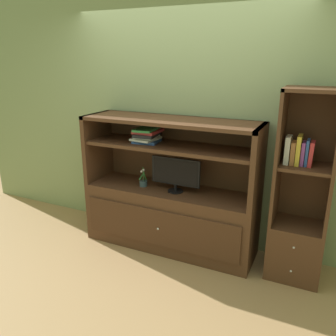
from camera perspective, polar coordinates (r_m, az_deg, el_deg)
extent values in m
plane|color=tan|center=(3.69, -2.40, -15.28)|extent=(8.00, 8.00, 0.00)
cube|color=#8C9E6B|center=(3.82, 2.59, 8.57)|extent=(6.00, 0.10, 2.80)
cube|color=#4C2D1C|center=(3.83, 0.32, -8.14)|extent=(1.86, 0.54, 0.67)
cube|color=#462A19|center=(3.61, -1.57, -9.88)|extent=(1.71, 0.02, 0.40)
sphere|color=silver|center=(3.60, -1.67, -9.97)|extent=(0.02, 0.02, 0.02)
cube|color=#4C2D1C|center=(4.03, -11.41, 3.57)|extent=(0.05, 0.54, 0.75)
cube|color=#4C2D1C|center=(3.32, 14.63, 0.28)|extent=(0.05, 0.54, 0.75)
cube|color=#4C2D1C|center=(3.81, 1.98, 3.09)|extent=(1.86, 0.02, 0.75)
cube|color=#4C2D1C|center=(3.50, 0.35, 7.79)|extent=(1.86, 0.54, 0.04)
cube|color=#4C2D1C|center=(3.56, 0.34, 3.55)|extent=(1.76, 0.48, 0.04)
cylinder|color=black|center=(3.63, 1.24, -3.79)|extent=(0.16, 0.16, 0.01)
cylinder|color=black|center=(3.62, 1.24, -3.22)|extent=(0.03, 0.03, 0.07)
cube|color=black|center=(3.56, 1.26, -0.58)|extent=(0.53, 0.02, 0.29)
cube|color=black|center=(3.55, 1.17, -0.65)|extent=(0.49, 0.00, 0.26)
cylinder|color=#384C56|center=(3.78, -4.08, -2.55)|extent=(0.08, 0.08, 0.06)
cylinder|color=#3D6B33|center=(3.74, -4.12, -0.98)|extent=(0.01, 0.01, 0.16)
cube|color=#2D7A38|center=(3.75, -3.81, -1.42)|extent=(0.02, 0.10, 0.13)
cube|color=#2D7A38|center=(3.77, -4.34, -1.32)|extent=(0.03, 0.09, 0.07)
sphere|color=silver|center=(3.74, -4.10, -0.38)|extent=(0.03, 0.03, 0.03)
sphere|color=silver|center=(3.72, -4.01, -0.29)|extent=(0.02, 0.02, 0.02)
sphere|color=silver|center=(3.73, -4.40, -0.56)|extent=(0.02, 0.02, 0.02)
cube|color=#2D519E|center=(3.67, -3.49, 4.49)|extent=(0.28, 0.27, 0.03)
cube|color=silver|center=(3.66, -3.67, 4.86)|extent=(0.26, 0.30, 0.02)
cube|color=silver|center=(3.66, -3.53, 5.21)|extent=(0.22, 0.26, 0.02)
cube|color=black|center=(3.64, -3.43, 5.58)|extent=(0.24, 0.33, 0.03)
cube|color=red|center=(3.65, -3.29, 6.10)|extent=(0.24, 0.31, 0.03)
cube|color=#338C4C|center=(3.63, -3.52, 6.45)|extent=(0.23, 0.34, 0.02)
cube|color=#4C2D1C|center=(3.58, 20.14, -12.50)|extent=(0.48, 0.41, 0.54)
sphere|color=silver|center=(3.33, 20.00, -12.22)|extent=(0.02, 0.02, 0.02)
sphere|color=silver|center=(3.46, 19.57, -15.71)|extent=(0.02, 0.02, 0.02)
cube|color=#4C2D1C|center=(3.26, 17.83, 1.73)|extent=(0.03, 0.41, 1.24)
cube|color=#4C2D1C|center=(3.24, 25.77, 0.69)|extent=(0.03, 0.41, 1.24)
cube|color=#4C2D1C|center=(3.44, 22.04, 2.06)|extent=(0.48, 0.02, 1.24)
cube|color=#4C2D1C|center=(3.26, 21.66, 0.18)|extent=(0.42, 0.37, 0.03)
cube|color=#4C2D1C|center=(3.14, 23.06, 11.81)|extent=(0.48, 0.41, 0.03)
cube|color=silver|center=(3.24, 19.14, 2.87)|extent=(0.04, 0.16, 0.25)
cube|color=#A56638|center=(3.24, 19.94, 2.39)|extent=(0.04, 0.15, 0.20)
cube|color=gold|center=(3.23, 20.74, 2.79)|extent=(0.04, 0.17, 0.26)
cube|color=purple|center=(3.23, 21.35, 2.25)|extent=(0.03, 0.13, 0.21)
cube|color=#2D519E|center=(3.23, 21.95, 2.38)|extent=(0.02, 0.13, 0.23)
cube|color=red|center=(3.23, 22.53, 2.17)|extent=(0.04, 0.15, 0.22)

